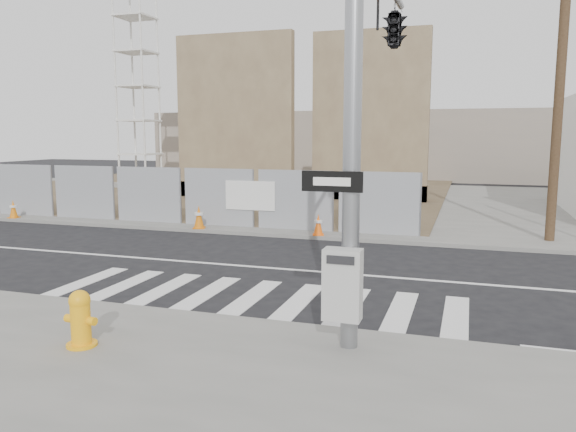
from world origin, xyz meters
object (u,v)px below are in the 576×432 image
(signal_pole, at_px, (383,53))
(crane_tower, at_px, (136,36))
(fire_hydrant, at_px, (81,319))
(traffic_cone_d, at_px, (318,225))
(traffic_cone_c, at_px, (199,217))
(traffic_cone_b, at_px, (13,209))

(signal_pole, xyz_separation_m, crane_tower, (-17.49, 19.05, 4.24))
(fire_hydrant, xyz_separation_m, traffic_cone_d, (0.96, 10.26, -0.10))
(crane_tower, bearing_deg, traffic_cone_d, -41.16)
(signal_pole, height_order, fire_hydrant, signal_pole)
(fire_hydrant, distance_m, traffic_cone_c, 10.76)
(crane_tower, distance_m, traffic_cone_c, 18.56)
(traffic_cone_b, bearing_deg, traffic_cone_d, 0.00)
(crane_tower, xyz_separation_m, fire_hydrant, (13.65, -23.04, -8.48))
(traffic_cone_c, bearing_deg, traffic_cone_b, 180.00)
(fire_hydrant, distance_m, traffic_cone_d, 10.30)
(crane_tower, height_order, traffic_cone_b, crane_tower)
(traffic_cone_d, bearing_deg, traffic_cone_c, -180.00)
(fire_hydrant, height_order, traffic_cone_d, fire_hydrant)
(traffic_cone_c, relative_size, traffic_cone_d, 1.15)
(signal_pole, bearing_deg, fire_hydrant, -133.90)
(signal_pole, distance_m, traffic_cone_b, 16.80)
(signal_pole, height_order, traffic_cone_b, signal_pole)
(traffic_cone_b, height_order, traffic_cone_d, traffic_cone_b)
(signal_pole, xyz_separation_m, traffic_cone_b, (-14.97, 6.27, -4.33))
(crane_tower, bearing_deg, signal_pole, -47.43)
(crane_tower, height_order, traffic_cone_c, crane_tower)
(traffic_cone_c, distance_m, traffic_cone_d, 4.20)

